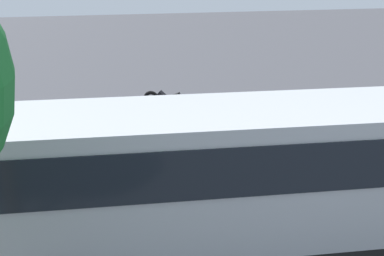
% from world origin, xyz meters
% --- Properties ---
extents(ground_plane, '(80.00, 80.00, 0.00)m').
position_xyz_m(ground_plane, '(0.00, 0.00, 0.00)').
color(ground_plane, '#424247').
extents(tour_bus, '(11.15, 3.09, 3.25)m').
position_xyz_m(tour_bus, '(0.82, 4.85, 1.65)').
color(tour_bus, '#B7BABF').
rests_on(tour_bus, ground_plane).
extents(spectator_far_left, '(0.58, 0.36, 1.77)m').
position_xyz_m(spectator_far_left, '(-0.52, 1.82, 1.06)').
color(spectator_far_left, black).
rests_on(spectator_far_left, ground_plane).
extents(spectator_left, '(0.58, 0.37, 1.72)m').
position_xyz_m(spectator_left, '(0.72, 2.09, 1.02)').
color(spectator_left, black).
rests_on(spectator_left, ground_plane).
extents(spectator_centre, '(0.58, 0.37, 1.72)m').
position_xyz_m(spectator_centre, '(1.97, 1.82, 1.02)').
color(spectator_centre, '#473823').
rests_on(spectator_centre, ground_plane).
extents(parked_motorcycle_silver, '(2.04, 0.67, 0.99)m').
position_xyz_m(parked_motorcycle_silver, '(-1.72, 2.48, 0.48)').
color(parked_motorcycle_silver, black).
rests_on(parked_motorcycle_silver, ground_plane).
extents(stunt_motorcycle, '(1.88, 1.16, 1.65)m').
position_xyz_m(stunt_motorcycle, '(0.92, -2.81, 0.99)').
color(stunt_motorcycle, black).
rests_on(stunt_motorcycle, ground_plane).
extents(bay_line_a, '(0.29, 4.73, 0.01)m').
position_xyz_m(bay_line_a, '(-3.82, -0.26, 0.00)').
color(bay_line_a, white).
rests_on(bay_line_a, ground_plane).
extents(bay_line_b, '(0.27, 4.30, 0.01)m').
position_xyz_m(bay_line_b, '(-1.06, -0.26, 0.00)').
color(bay_line_b, white).
rests_on(bay_line_b, ground_plane).
extents(bay_line_c, '(0.25, 3.79, 0.01)m').
position_xyz_m(bay_line_c, '(1.70, -0.26, 0.00)').
color(bay_line_c, white).
rests_on(bay_line_c, ground_plane).
extents(bay_line_d, '(0.28, 4.37, 0.01)m').
position_xyz_m(bay_line_d, '(4.46, -0.26, 0.00)').
color(bay_line_d, white).
rests_on(bay_line_d, ground_plane).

